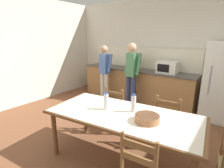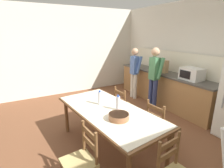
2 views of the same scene
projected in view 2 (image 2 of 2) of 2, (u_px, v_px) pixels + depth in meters
The scene contains 16 objects.
ground_plane at pixel (113, 137), 3.60m from camera, with size 8.32×8.32×0.00m, color brown.
wall_back at pixel (204, 58), 4.44m from camera, with size 6.52×0.12×2.90m, color silver.
wall_left at pixel (66, 51), 5.92m from camera, with size 0.12×5.20×2.90m, color silver.
kitchen_counter at pixel (163, 87), 5.27m from camera, with size 3.40×0.66×0.93m.
counter_splashback at pixel (173, 62), 5.19m from camera, with size 3.36×0.03×0.60m, color #EFE8CB.
microwave at pixel (192, 74), 4.30m from camera, with size 0.50×0.39×0.30m.
paper_bag at pixel (164, 66), 5.08m from camera, with size 0.24×0.16×0.36m, color tan.
dining_table at pixel (109, 113), 3.05m from camera, with size 2.29×1.24×0.78m.
bottle_near_centre at pixel (100, 98), 3.21m from camera, with size 0.07×0.07×0.27m.
bottle_off_centre at pixel (118, 103), 2.98m from camera, with size 0.07×0.07×0.27m.
serving_bowl at pixel (119, 116), 2.68m from camera, with size 0.32×0.32×0.09m.
chair_side_far_right at pixel (159, 125), 3.19m from camera, with size 0.46×0.44×0.91m.
chair_side_near_right at pixel (81, 161), 2.30m from camera, with size 0.46×0.44×0.91m.
chair_side_far_left at pixel (124, 107), 3.95m from camera, with size 0.44×0.42×0.91m.
person_at_sink at pixel (134, 71), 5.53m from camera, with size 0.40×0.28×1.61m.
person_at_counter at pixel (154, 75), 4.73m from camera, with size 0.42×0.29×1.69m.
Camera 2 is at (2.73, -1.56, 2.07)m, focal length 28.00 mm.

